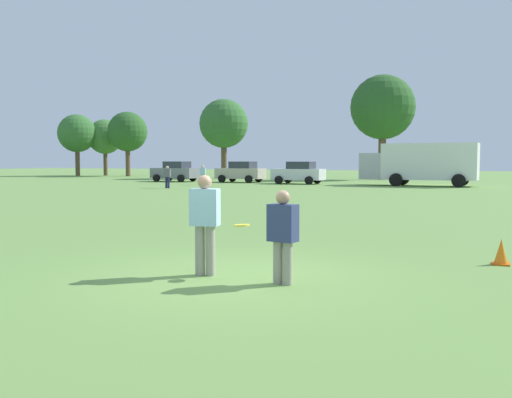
{
  "coord_description": "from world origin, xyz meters",
  "views": [
    {
      "loc": [
        4.07,
        -8.3,
        1.94
      ],
      "look_at": [
        0.21,
        0.51,
        1.28
      ],
      "focal_mm": 39.6,
      "sensor_mm": 36.0,
      "label": 1
    }
  ],
  "objects_px": {
    "box_truck": "(421,163)",
    "traffic_cone": "(501,252)",
    "player_defender": "(283,232)",
    "bystander_sideline_watcher": "(167,176)",
    "parked_car_mid_left": "(241,172)",
    "bystander_far_jogger": "(203,174)",
    "parked_car_center": "(299,173)",
    "parked_car_near_left": "(175,171)",
    "player_thrower": "(205,219)",
    "frisbee": "(242,225)"
  },
  "relations": [
    {
      "from": "parked_car_near_left",
      "to": "parked_car_mid_left",
      "type": "distance_m",
      "value": 6.24
    },
    {
      "from": "box_truck",
      "to": "bystander_far_jogger",
      "type": "height_order",
      "value": "box_truck"
    },
    {
      "from": "frisbee",
      "to": "bystander_sideline_watcher",
      "type": "xyz_separation_m",
      "value": [
        -17.28,
        24.78,
        0.01
      ]
    },
    {
      "from": "box_truck",
      "to": "traffic_cone",
      "type": "bearing_deg",
      "value": -80.11
    },
    {
      "from": "traffic_cone",
      "to": "parked_car_center",
      "type": "bearing_deg",
      "value": 115.36
    },
    {
      "from": "traffic_cone",
      "to": "player_thrower",
      "type": "bearing_deg",
      "value": -146.14
    },
    {
      "from": "traffic_cone",
      "to": "bystander_far_jogger",
      "type": "relative_size",
      "value": 0.31
    },
    {
      "from": "parked_car_mid_left",
      "to": "parked_car_near_left",
      "type": "bearing_deg",
      "value": -172.52
    },
    {
      "from": "player_thrower",
      "to": "bystander_far_jogger",
      "type": "relative_size",
      "value": 1.1
    },
    {
      "from": "traffic_cone",
      "to": "bystander_sideline_watcher",
      "type": "height_order",
      "value": "bystander_sideline_watcher"
    },
    {
      "from": "player_defender",
      "to": "bystander_sideline_watcher",
      "type": "relative_size",
      "value": 0.96
    },
    {
      "from": "traffic_cone",
      "to": "bystander_far_jogger",
      "type": "xyz_separation_m",
      "value": [
        -21.65,
        27.6,
        0.64
      ]
    },
    {
      "from": "traffic_cone",
      "to": "parked_car_near_left",
      "type": "xyz_separation_m",
      "value": [
        -27.18,
        32.46,
        0.69
      ]
    },
    {
      "from": "player_thrower",
      "to": "parked_car_center",
      "type": "distance_m",
      "value": 36.98
    },
    {
      "from": "parked_car_mid_left",
      "to": "frisbee",
      "type": "bearing_deg",
      "value": -64.8
    },
    {
      "from": "parked_car_near_left",
      "to": "player_thrower",
      "type": "bearing_deg",
      "value": -57.53
    },
    {
      "from": "player_thrower",
      "to": "bystander_far_jogger",
      "type": "bearing_deg",
      "value": 119.11
    },
    {
      "from": "player_defender",
      "to": "parked_car_near_left",
      "type": "relative_size",
      "value": 0.35
    },
    {
      "from": "player_defender",
      "to": "bystander_far_jogger",
      "type": "bearing_deg",
      "value": 121.03
    },
    {
      "from": "parked_car_near_left",
      "to": "box_truck",
      "type": "relative_size",
      "value": 0.5
    },
    {
      "from": "player_thrower",
      "to": "bystander_sideline_watcher",
      "type": "relative_size",
      "value": 1.1
    },
    {
      "from": "frisbee",
      "to": "parked_car_near_left",
      "type": "bearing_deg",
      "value": 123.27
    },
    {
      "from": "parked_car_center",
      "to": "frisbee",
      "type": "bearing_deg",
      "value": -72.14
    },
    {
      "from": "bystander_far_jogger",
      "to": "frisbee",
      "type": "bearing_deg",
      "value": -59.91
    },
    {
      "from": "frisbee",
      "to": "box_truck",
      "type": "xyz_separation_m",
      "value": [
        -1.72,
        35.47,
        0.89
      ]
    },
    {
      "from": "traffic_cone",
      "to": "parked_car_mid_left",
      "type": "bearing_deg",
      "value": 122.25
    },
    {
      "from": "traffic_cone",
      "to": "parked_car_mid_left",
      "type": "height_order",
      "value": "parked_car_mid_left"
    },
    {
      "from": "frisbee",
      "to": "bystander_sideline_watcher",
      "type": "height_order",
      "value": "bystander_sideline_watcher"
    },
    {
      "from": "player_defender",
      "to": "player_thrower",
      "type": "bearing_deg",
      "value": 175.18
    },
    {
      "from": "parked_car_near_left",
      "to": "parked_car_center",
      "type": "height_order",
      "value": "same"
    },
    {
      "from": "player_defender",
      "to": "parked_car_near_left",
      "type": "height_order",
      "value": "parked_car_near_left"
    },
    {
      "from": "traffic_cone",
      "to": "parked_car_center",
      "type": "height_order",
      "value": "parked_car_center"
    },
    {
      "from": "parked_car_near_left",
      "to": "bystander_far_jogger",
      "type": "distance_m",
      "value": 7.36
    },
    {
      "from": "frisbee",
      "to": "parked_car_center",
      "type": "height_order",
      "value": "parked_car_center"
    },
    {
      "from": "player_thrower",
      "to": "traffic_cone",
      "type": "bearing_deg",
      "value": 33.86
    },
    {
      "from": "box_truck",
      "to": "frisbee",
      "type": "bearing_deg",
      "value": -87.23
    },
    {
      "from": "player_defender",
      "to": "parked_car_center",
      "type": "relative_size",
      "value": 0.35
    },
    {
      "from": "traffic_cone",
      "to": "box_truck",
      "type": "bearing_deg",
      "value": 99.89
    },
    {
      "from": "box_truck",
      "to": "bystander_sideline_watcher",
      "type": "relative_size",
      "value": 5.55
    },
    {
      "from": "traffic_cone",
      "to": "bystander_far_jogger",
      "type": "height_order",
      "value": "bystander_far_jogger"
    },
    {
      "from": "parked_car_center",
      "to": "traffic_cone",
      "type": "bearing_deg",
      "value": -64.64
    },
    {
      "from": "frisbee",
      "to": "parked_car_mid_left",
      "type": "height_order",
      "value": "parked_car_mid_left"
    },
    {
      "from": "traffic_cone",
      "to": "parked_car_center",
      "type": "distance_m",
      "value": 35.77
    },
    {
      "from": "parked_car_mid_left",
      "to": "parked_car_center",
      "type": "distance_m",
      "value": 5.76
    },
    {
      "from": "traffic_cone",
      "to": "parked_car_near_left",
      "type": "height_order",
      "value": "parked_car_near_left"
    },
    {
      "from": "player_defender",
      "to": "parked_car_mid_left",
      "type": "xyz_separation_m",
      "value": [
        -17.87,
        36.46,
        0.1
      ]
    },
    {
      "from": "bystander_far_jogger",
      "to": "parked_car_center",
      "type": "bearing_deg",
      "value": 36.63
    },
    {
      "from": "box_truck",
      "to": "bystander_sideline_watcher",
      "type": "height_order",
      "value": "box_truck"
    },
    {
      "from": "player_thrower",
      "to": "parked_car_near_left",
      "type": "height_order",
      "value": "parked_car_near_left"
    },
    {
      "from": "frisbee",
      "to": "player_defender",
      "type": "bearing_deg",
      "value": -17.91
    }
  ]
}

